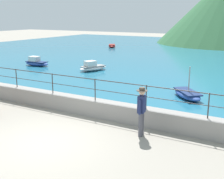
{
  "coord_description": "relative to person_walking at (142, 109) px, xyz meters",
  "views": [
    {
      "loc": [
        6.52,
        -6.76,
        4.14
      ],
      "look_at": [
        0.52,
        3.7,
        1.1
      ],
      "focal_mm": 47.34,
      "sensor_mm": 36.0,
      "label": 1
    }
  ],
  "objects": [
    {
      "name": "lake_water",
      "position": [
        -2.56,
        23.62,
        -0.95
      ],
      "size": [
        64.0,
        44.32,
        0.06
      ],
      "primitive_type": "cube",
      "color": "#236B89",
      "rests_on": "ground"
    },
    {
      "name": "person_walking",
      "position": [
        0.0,
        0.0,
        0.0
      ],
      "size": [
        0.38,
        0.57,
        1.75
      ],
      "color": "#4C4C56",
      "rests_on": "ground"
    },
    {
      "name": "boat_0",
      "position": [
        -8.29,
        9.44,
        -0.65
      ],
      "size": [
        1.71,
        2.47,
        0.76
      ],
      "color": "white",
      "rests_on": "lake_water"
    },
    {
      "name": "boat_3",
      "position": [
        0.09,
        5.47,
        -0.72
      ],
      "size": [
        2.18,
        2.33,
        1.62
      ],
      "color": "#2D4C9E",
      "rests_on": "lake_water"
    },
    {
      "name": "promenade_wall",
      "position": [
        -2.56,
        0.98,
        -0.63
      ],
      "size": [
        20.0,
        0.56,
        0.7
      ],
      "primitive_type": "cube",
      "color": "gray",
      "rests_on": "ground"
    },
    {
      "name": "boat_1",
      "position": [
        -15.46,
        24.88,
        -0.72
      ],
      "size": [
        1.89,
        2.45,
        0.36
      ],
      "color": "red",
      "rests_on": "lake_water"
    },
    {
      "name": "railing",
      "position": [
        -2.56,
        0.98,
        0.36
      ],
      "size": [
        18.44,
        0.04,
        0.9
      ],
      "color": "#383330",
      "rests_on": "promenade_wall"
    },
    {
      "name": "boat_2",
      "position": [
        -13.63,
        9.02,
        -0.65
      ],
      "size": [
        2.31,
        0.94,
        0.76
      ],
      "color": "#2D4C9E",
      "rests_on": "lake_water"
    },
    {
      "name": "ground_plane",
      "position": [
        -2.56,
        -2.22,
        -0.98
      ],
      "size": [
        120.0,
        120.0,
        0.0
      ],
      "primitive_type": "plane",
      "color": "gray"
    }
  ]
}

